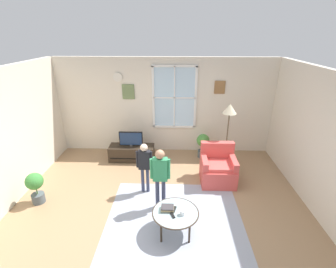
{
  "coord_description": "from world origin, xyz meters",
  "views": [
    {
      "loc": [
        0.28,
        -3.81,
        3.22
      ],
      "look_at": [
        0.13,
        0.97,
        1.2
      ],
      "focal_mm": 26.2,
      "sensor_mm": 36.0,
      "label": 1
    }
  ],
  "objects_px": {
    "person_black_shirt": "(144,163)",
    "potted_plant_corner": "(35,185)",
    "coffee_table": "(175,213)",
    "television": "(131,139)",
    "tv_stand": "(132,153)",
    "armchair": "(218,169)",
    "cup": "(182,213)",
    "book_stack": "(167,208)",
    "remote_near_cup": "(174,209)",
    "remote_near_books": "(173,215)",
    "floor_lamp": "(229,116)",
    "person_green_shirt": "(160,173)",
    "potted_plant_by_window": "(203,144)"
  },
  "relations": [
    {
      "from": "person_black_shirt",
      "to": "potted_plant_corner",
      "type": "bearing_deg",
      "value": -168.58
    },
    {
      "from": "coffee_table",
      "to": "potted_plant_corner",
      "type": "xyz_separation_m",
      "value": [
        -2.77,
        0.71,
        0.01
      ]
    },
    {
      "from": "television",
      "to": "tv_stand",
      "type": "bearing_deg",
      "value": 90.0
    },
    {
      "from": "armchair",
      "to": "cup",
      "type": "relative_size",
      "value": 10.09
    },
    {
      "from": "coffee_table",
      "to": "book_stack",
      "type": "relative_size",
      "value": 3.56
    },
    {
      "from": "cup",
      "to": "person_black_shirt",
      "type": "relative_size",
      "value": 0.08
    },
    {
      "from": "armchair",
      "to": "remote_near_cup",
      "type": "xyz_separation_m",
      "value": [
        -0.98,
        -1.54,
        0.11
      ]
    },
    {
      "from": "cup",
      "to": "remote_near_books",
      "type": "xyz_separation_m",
      "value": [
        -0.16,
        -0.03,
        -0.03
      ]
    },
    {
      "from": "television",
      "to": "floor_lamp",
      "type": "distance_m",
      "value": 2.56
    },
    {
      "from": "coffee_table",
      "to": "remote_near_cup",
      "type": "bearing_deg",
      "value": 106.9
    },
    {
      "from": "book_stack",
      "to": "floor_lamp",
      "type": "xyz_separation_m",
      "value": [
        1.36,
        2.11,
        0.95
      ]
    },
    {
      "from": "remote_near_books",
      "to": "person_green_shirt",
      "type": "height_order",
      "value": "person_green_shirt"
    },
    {
      "from": "potted_plant_by_window",
      "to": "floor_lamp",
      "type": "distance_m",
      "value": 1.27
    },
    {
      "from": "remote_near_cup",
      "to": "remote_near_books",
      "type": "bearing_deg",
      "value": -101.21
    },
    {
      "from": "coffee_table",
      "to": "person_green_shirt",
      "type": "distance_m",
      "value": 0.8
    },
    {
      "from": "book_stack",
      "to": "floor_lamp",
      "type": "distance_m",
      "value": 2.68
    },
    {
      "from": "book_stack",
      "to": "remote_near_books",
      "type": "bearing_deg",
      "value": -57.34
    },
    {
      "from": "tv_stand",
      "to": "television",
      "type": "bearing_deg",
      "value": -90.0
    },
    {
      "from": "television",
      "to": "person_black_shirt",
      "type": "bearing_deg",
      "value": -69.45
    },
    {
      "from": "book_stack",
      "to": "person_black_shirt",
      "type": "distance_m",
      "value": 1.23
    },
    {
      "from": "tv_stand",
      "to": "person_black_shirt",
      "type": "xyz_separation_m",
      "value": [
        0.53,
        -1.41,
        0.51
      ]
    },
    {
      "from": "armchair",
      "to": "cup",
      "type": "distance_m",
      "value": 1.86
    },
    {
      "from": "television",
      "to": "person_black_shirt",
      "type": "relative_size",
      "value": 0.54
    },
    {
      "from": "television",
      "to": "potted_plant_corner",
      "type": "relative_size",
      "value": 0.92
    },
    {
      "from": "cup",
      "to": "floor_lamp",
      "type": "relative_size",
      "value": 0.05
    },
    {
      "from": "tv_stand",
      "to": "coffee_table",
      "type": "relative_size",
      "value": 1.49
    },
    {
      "from": "tv_stand",
      "to": "floor_lamp",
      "type": "bearing_deg",
      "value": -9.38
    },
    {
      "from": "television",
      "to": "remote_near_cup",
      "type": "relative_size",
      "value": 4.38
    },
    {
      "from": "person_green_shirt",
      "to": "person_black_shirt",
      "type": "bearing_deg",
      "value": 125.17
    },
    {
      "from": "potted_plant_by_window",
      "to": "person_black_shirt",
      "type": "bearing_deg",
      "value": -130.5
    },
    {
      "from": "cup",
      "to": "potted_plant_corner",
      "type": "height_order",
      "value": "potted_plant_corner"
    },
    {
      "from": "person_black_shirt",
      "to": "coffee_table",
      "type": "bearing_deg",
      "value": -60.55
    },
    {
      "from": "book_stack",
      "to": "person_green_shirt",
      "type": "distance_m",
      "value": 0.69
    },
    {
      "from": "armchair",
      "to": "remote_near_books",
      "type": "distance_m",
      "value": 1.96
    },
    {
      "from": "tv_stand",
      "to": "remote_near_cup",
      "type": "bearing_deg",
      "value": -65.16
    },
    {
      "from": "book_stack",
      "to": "remote_near_cup",
      "type": "distance_m",
      "value": 0.12
    },
    {
      "from": "remote_near_books",
      "to": "person_black_shirt",
      "type": "relative_size",
      "value": 0.12
    },
    {
      "from": "person_black_shirt",
      "to": "tv_stand",
      "type": "bearing_deg",
      "value": 110.51
    },
    {
      "from": "remote_near_books",
      "to": "book_stack",
      "type": "bearing_deg",
      "value": 122.66
    },
    {
      "from": "potted_plant_by_window",
      "to": "potted_plant_corner",
      "type": "distance_m",
      "value": 4.06
    },
    {
      "from": "person_green_shirt",
      "to": "remote_near_books",
      "type": "bearing_deg",
      "value": -71.52
    },
    {
      "from": "tv_stand",
      "to": "floor_lamp",
      "type": "xyz_separation_m",
      "value": [
        2.4,
        -0.4,
        1.21
      ]
    },
    {
      "from": "coffee_table",
      "to": "potted_plant_by_window",
      "type": "xyz_separation_m",
      "value": [
        0.74,
        2.76,
        0.01
      ]
    },
    {
      "from": "coffee_table",
      "to": "person_black_shirt",
      "type": "xyz_separation_m",
      "value": [
        -0.65,
        1.14,
        0.31
      ]
    },
    {
      "from": "television",
      "to": "remote_near_cup",
      "type": "height_order",
      "value": "television"
    },
    {
      "from": "book_stack",
      "to": "cup",
      "type": "xyz_separation_m",
      "value": [
        0.25,
        -0.11,
        0.01
      ]
    },
    {
      "from": "coffee_table",
      "to": "remote_near_books",
      "type": "xyz_separation_m",
      "value": [
        -0.05,
        -0.09,
        0.04
      ]
    },
    {
      "from": "television",
      "to": "remote_near_books",
      "type": "distance_m",
      "value": 2.87
    },
    {
      "from": "tv_stand",
      "to": "floor_lamp",
      "type": "relative_size",
      "value": 0.7
    },
    {
      "from": "tv_stand",
      "to": "book_stack",
      "type": "height_order",
      "value": "book_stack"
    }
  ]
}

